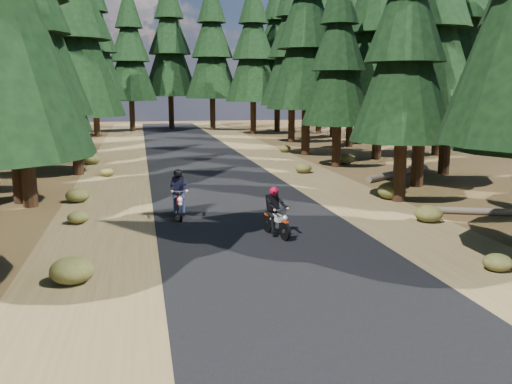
% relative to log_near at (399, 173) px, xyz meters
% --- Properties ---
extents(ground, '(120.00, 120.00, 0.00)m').
position_rel_log_near_xyz_m(ground, '(-8.78, -10.17, -0.16)').
color(ground, '#4C381B').
rests_on(ground, ground).
extents(road, '(6.00, 100.00, 0.01)m').
position_rel_log_near_xyz_m(road, '(-8.78, -5.17, -0.15)').
color(road, black).
rests_on(road, ground).
extents(shoulder_l, '(3.20, 100.00, 0.01)m').
position_rel_log_near_xyz_m(shoulder_l, '(-13.38, -5.17, -0.16)').
color(shoulder_l, brown).
rests_on(shoulder_l, ground).
extents(shoulder_r, '(3.20, 100.00, 0.01)m').
position_rel_log_near_xyz_m(shoulder_r, '(-4.18, -5.17, -0.16)').
color(shoulder_r, brown).
rests_on(shoulder_r, ground).
extents(pine_forest, '(34.59, 55.08, 16.32)m').
position_rel_log_near_xyz_m(pine_forest, '(-8.80, 10.87, 7.73)').
color(pine_forest, black).
rests_on(pine_forest, ground).
extents(log_near, '(4.58, 3.38, 0.32)m').
position_rel_log_near_xyz_m(log_near, '(0.00, 0.00, 0.00)').
color(log_near, '#4C4233').
rests_on(log_near, ground).
extents(log_far, '(4.22, 1.84, 0.24)m').
position_rel_log_near_xyz_m(log_far, '(-0.72, -8.58, -0.04)').
color(log_far, '#4C4233').
rests_on(log_far, ground).
extents(understory_shrubs, '(14.82, 30.70, 0.66)m').
position_rel_log_near_xyz_m(understory_shrubs, '(-7.18, -3.20, 0.11)').
color(understory_shrubs, '#474C1E').
rests_on(understory_shrubs, ground).
extents(rider_lead, '(0.86, 1.65, 1.41)m').
position_rel_log_near_xyz_m(rider_lead, '(-8.43, -9.81, 0.32)').
color(rider_lead, beige).
rests_on(rider_lead, road).
extents(rider_follow, '(0.53, 1.77, 1.58)m').
position_rel_log_near_xyz_m(rider_follow, '(-10.97, -6.91, 0.37)').
color(rider_follow, '#9B0A0E').
rests_on(rider_follow, road).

